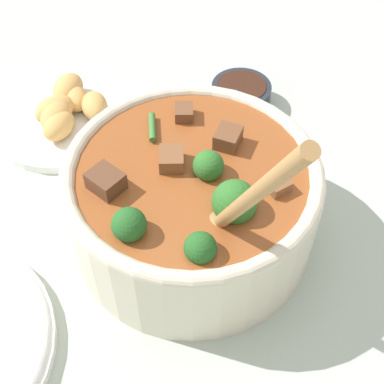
{
  "coord_description": "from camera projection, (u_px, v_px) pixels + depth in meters",
  "views": [
    {
      "loc": [
        0.24,
        -0.25,
        0.48
      ],
      "look_at": [
        0.0,
        0.0,
        0.07
      ],
      "focal_mm": 50.0,
      "sensor_mm": 36.0,
      "label": 1
    }
  ],
  "objects": [
    {
      "name": "food_plate",
      "position": [
        65.0,
        114.0,
        0.69
      ],
      "size": [
        0.19,
        0.19,
        0.05
      ],
      "color": "white",
      "rests_on": "ground_plane"
    },
    {
      "name": "stew_bowl",
      "position": [
        192.0,
        198.0,
        0.54
      ],
      "size": [
        0.28,
        0.26,
        0.28
      ],
      "color": "beige",
      "rests_on": "ground_plane"
    },
    {
      "name": "condiment_bowl",
      "position": [
        241.0,
        94.0,
        0.72
      ],
      "size": [
        0.08,
        0.08,
        0.03
      ],
      "color": "#232833",
      "rests_on": "ground_plane"
    },
    {
      "name": "ground_plane",
      "position": [
        192.0,
        233.0,
        0.59
      ],
      "size": [
        4.0,
        4.0,
        0.0
      ],
      "primitive_type": "plane",
      "color": "#ADBCAD"
    }
  ]
}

